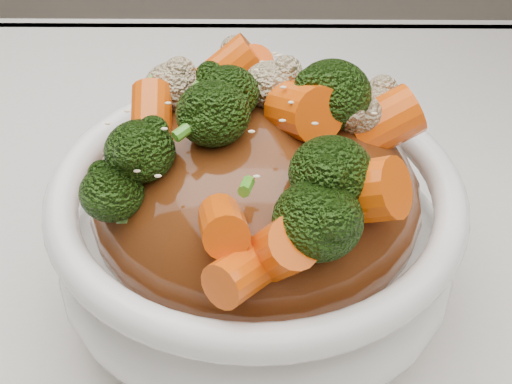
# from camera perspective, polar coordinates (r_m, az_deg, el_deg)

# --- Properties ---
(tablecloth) EXTENTS (1.20, 0.80, 0.04)m
(tablecloth) POSITION_cam_1_polar(r_m,az_deg,el_deg) (0.46, 0.30, -11.50)
(tablecloth) COLOR silver
(tablecloth) RESTS_ON dining_table
(bowl) EXTENTS (0.30, 0.30, 0.09)m
(bowl) POSITION_cam_1_polar(r_m,az_deg,el_deg) (0.43, 0.00, -3.66)
(bowl) COLOR white
(bowl) RESTS_ON tablecloth
(sauce_base) EXTENTS (0.24, 0.24, 0.10)m
(sauce_base) POSITION_cam_1_polar(r_m,az_deg,el_deg) (0.41, -0.00, -0.35)
(sauce_base) COLOR #54260E
(sauce_base) RESTS_ON bowl
(carrots) EXTENTS (0.24, 0.24, 0.05)m
(carrots) POSITION_cam_1_polar(r_m,az_deg,el_deg) (0.37, -0.00, 7.80)
(carrots) COLOR #EE5507
(carrots) RESTS_ON sauce_base
(broccoli) EXTENTS (0.24, 0.24, 0.05)m
(broccoli) POSITION_cam_1_polar(r_m,az_deg,el_deg) (0.37, -0.00, 7.66)
(broccoli) COLOR black
(broccoli) RESTS_ON sauce_base
(cauliflower) EXTENTS (0.24, 0.24, 0.04)m
(cauliflower) POSITION_cam_1_polar(r_m,az_deg,el_deg) (0.37, -0.00, 7.37)
(cauliflower) COLOR #D0BA8E
(cauliflower) RESTS_ON sauce_base
(scallions) EXTENTS (0.18, 0.18, 0.02)m
(scallions) POSITION_cam_1_polar(r_m,az_deg,el_deg) (0.37, -0.00, 7.95)
(scallions) COLOR #428E20
(scallions) RESTS_ON sauce_base
(sesame_seeds) EXTENTS (0.22, 0.22, 0.01)m
(sesame_seeds) POSITION_cam_1_polar(r_m,az_deg,el_deg) (0.37, -0.00, 7.95)
(sesame_seeds) COLOR beige
(sesame_seeds) RESTS_ON sauce_base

